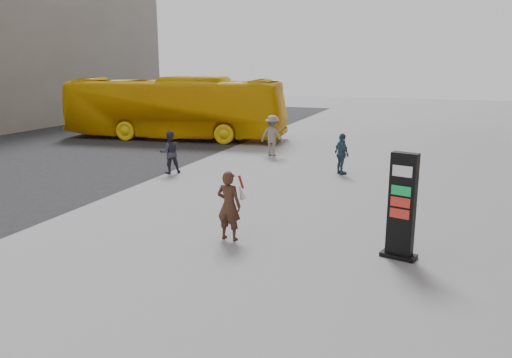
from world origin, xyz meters
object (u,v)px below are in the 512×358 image
(pedestrian_a, at_px, (170,152))
(woman, at_px, (229,205))
(bus, at_px, (175,108))
(pedestrian_b, at_px, (272,136))
(info_pylon, at_px, (402,206))
(pedestrian_c, at_px, (342,154))

(pedestrian_a, bearing_deg, woman, 90.32)
(woman, distance_m, bus, 16.40)
(pedestrian_a, relative_size, pedestrian_b, 0.88)
(info_pylon, bearing_deg, pedestrian_c, 124.23)
(woman, bearing_deg, info_pylon, -171.83)
(bus, relative_size, pedestrian_b, 6.62)
(woman, height_order, pedestrian_b, pedestrian_b)
(woman, relative_size, pedestrian_a, 1.04)
(pedestrian_b, height_order, pedestrian_c, pedestrian_b)
(info_pylon, xyz_separation_m, pedestrian_c, (-2.77, 7.68, -0.37))
(bus, height_order, pedestrian_a, bus)
(bus, bearing_deg, pedestrian_a, -159.26)
(pedestrian_a, bearing_deg, info_pylon, 107.51)
(woman, distance_m, pedestrian_c, 8.00)
(pedestrian_b, bearing_deg, bus, -15.37)
(bus, height_order, pedestrian_c, bus)
(info_pylon, relative_size, woman, 1.38)
(pedestrian_c, bearing_deg, woman, 130.78)
(pedestrian_a, distance_m, pedestrian_c, 6.43)
(bus, height_order, pedestrian_b, bus)
(pedestrian_b, bearing_deg, info_pylon, 130.75)
(woman, distance_m, pedestrian_b, 10.88)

